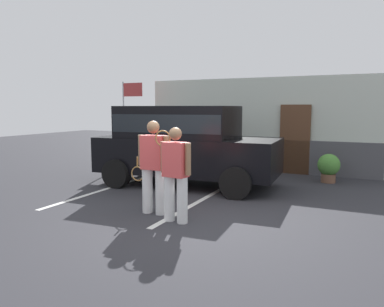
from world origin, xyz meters
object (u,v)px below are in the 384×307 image
at_px(flag_pole, 128,108).
at_px(potted_plant_by_porch, 329,167).
at_px(tennis_player_woman, 175,173).
at_px(tennis_player_man, 153,166).
at_px(parked_suv, 184,141).

bearing_deg(flag_pole, potted_plant_by_porch, -0.86).
xyz_separation_m(tennis_player_woman, flag_pole, (-4.46, 4.94, 1.13)).
bearing_deg(potted_plant_by_porch, tennis_player_woman, -113.45).
relative_size(tennis_player_man, tennis_player_woman, 1.06).
height_order(tennis_player_man, tennis_player_woman, tennis_player_man).
distance_m(tennis_player_man, tennis_player_woman, 0.68).
bearing_deg(tennis_player_woman, flag_pole, -40.95).
distance_m(tennis_player_man, flag_pole, 6.14).
relative_size(tennis_player_man, flag_pole, 0.61).
bearing_deg(tennis_player_woman, potted_plant_by_porch, -106.52).
bearing_deg(parked_suv, flag_pole, 143.37).
bearing_deg(parked_suv, tennis_player_man, -79.19).
xyz_separation_m(parked_suv, tennis_player_man, (0.66, -2.58, -0.23)).
bearing_deg(tennis_player_woman, tennis_player_man, -17.54).
height_order(parked_suv, flag_pole, flag_pole).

